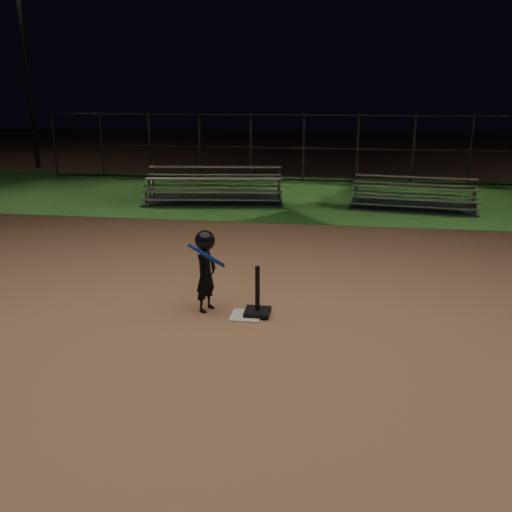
{
  "coord_description": "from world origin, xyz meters",
  "views": [
    {
      "loc": [
        1.25,
        -7.29,
        3.22
      ],
      "look_at": [
        0.0,
        1.0,
        0.65
      ],
      "focal_mm": 37.33,
      "sensor_mm": 36.0,
      "label": 1
    }
  ],
  "objects": [
    {
      "name": "ground",
      "position": [
        0.0,
        0.0,
        0.0
      ],
      "size": [
        80.0,
        80.0,
        0.0
      ],
      "primitive_type": "plane",
      "color": "#9E6947",
      "rests_on": "ground"
    },
    {
      "name": "grass_strip",
      "position": [
        0.0,
        10.0,
        0.01
      ],
      "size": [
        60.0,
        8.0,
        0.01
      ],
      "primitive_type": "cube",
      "color": "#275C1D",
      "rests_on": "ground"
    },
    {
      "name": "home_plate",
      "position": [
        0.0,
        0.0,
        0.01
      ],
      "size": [
        0.45,
        0.45,
        0.02
      ],
      "primitive_type": "cube",
      "color": "beige",
      "rests_on": "ground"
    },
    {
      "name": "batting_tee",
      "position": [
        0.16,
        0.08,
        0.16
      ],
      "size": [
        0.38,
        0.38,
        0.75
      ],
      "color": "black",
      "rests_on": "home_plate"
    },
    {
      "name": "child_batter",
      "position": [
        -0.64,
        0.16,
        0.67
      ],
      "size": [
        0.51,
        0.52,
        1.27
      ],
      "rotation": [
        0.0,
        0.0,
        1.23
      ],
      "color": "black",
      "rests_on": "ground"
    },
    {
      "name": "bleacher_left",
      "position": [
        -2.46,
        8.6,
        0.21
      ],
      "size": [
        4.38,
        2.54,
        1.02
      ],
      "rotation": [
        0.0,
        0.0,
        0.13
      ],
      "color": "#AFAEB3",
      "rests_on": "ground"
    },
    {
      "name": "bleacher_right",
      "position": [
        3.5,
        8.53,
        0.18
      ],
      "size": [
        3.71,
        2.18,
        0.86
      ],
      "rotation": [
        0.0,
        0.0,
        -0.14
      ],
      "color": "#B6B5BA",
      "rests_on": "ground"
    },
    {
      "name": "backstop_fence",
      "position": [
        0.0,
        13.0,
        1.25
      ],
      "size": [
        20.08,
        0.08,
        2.5
      ],
      "color": "#38383D",
      "rests_on": "ground"
    },
    {
      "name": "light_pole_left",
      "position": [
        -12.0,
        14.94,
        4.95
      ],
      "size": [
        0.9,
        0.53,
        8.3
      ],
      "color": "#2D2D30",
      "rests_on": "ground"
    }
  ]
}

